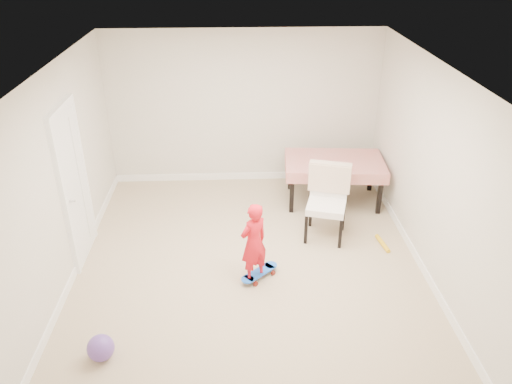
{
  "coord_description": "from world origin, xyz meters",
  "views": [
    {
      "loc": [
        -0.16,
        -5.46,
        3.96
      ],
      "look_at": [
        0.1,
        0.2,
        0.95
      ],
      "focal_mm": 35.0,
      "sensor_mm": 36.0,
      "label": 1
    }
  ],
  "objects_px": {
    "child": "(254,245)",
    "balloon": "(101,348)",
    "dining_table": "(333,181)",
    "skateboard": "(259,274)",
    "dining_chair": "(327,204)"
  },
  "relations": [
    {
      "from": "dining_table",
      "to": "skateboard",
      "type": "height_order",
      "value": "dining_table"
    },
    {
      "from": "dining_table",
      "to": "balloon",
      "type": "distance_m",
      "value": 4.43
    },
    {
      "from": "dining_chair",
      "to": "balloon",
      "type": "xyz_separation_m",
      "value": [
        -2.69,
        -2.2,
        -0.4
      ]
    },
    {
      "from": "dining_table",
      "to": "dining_chair",
      "type": "distance_m",
      "value": 1.12
    },
    {
      "from": "dining_table",
      "to": "child",
      "type": "relative_size",
      "value": 1.45
    },
    {
      "from": "dining_chair",
      "to": "balloon",
      "type": "distance_m",
      "value": 3.49
    },
    {
      "from": "child",
      "to": "balloon",
      "type": "height_order",
      "value": "child"
    },
    {
      "from": "dining_table",
      "to": "dining_chair",
      "type": "bearing_deg",
      "value": -101.39
    },
    {
      "from": "dining_chair",
      "to": "skateboard",
      "type": "height_order",
      "value": "dining_chair"
    },
    {
      "from": "dining_table",
      "to": "dining_chair",
      "type": "relative_size",
      "value": 1.44
    },
    {
      "from": "dining_chair",
      "to": "balloon",
      "type": "bearing_deg",
      "value": -124.69
    },
    {
      "from": "skateboard",
      "to": "child",
      "type": "relative_size",
      "value": 0.55
    },
    {
      "from": "dining_chair",
      "to": "balloon",
      "type": "relative_size",
      "value": 3.82
    },
    {
      "from": "balloon",
      "to": "skateboard",
      "type": "bearing_deg",
      "value": 36.91
    },
    {
      "from": "child",
      "to": "balloon",
      "type": "relative_size",
      "value": 3.8
    }
  ]
}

